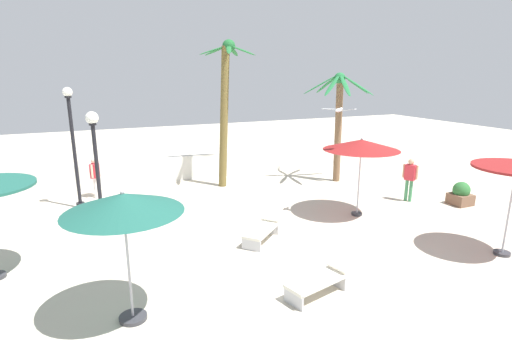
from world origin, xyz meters
TOP-DOWN VIEW (x-y plane):
  - ground_plane at (0.00, 0.00)m, footprint 56.00×56.00m
  - boundary_wall at (0.00, 9.35)m, footprint 25.20×0.30m
  - patio_umbrella_1 at (3.33, 2.41)m, footprint 2.46×2.46m
  - patio_umbrella_2 at (-4.37, -0.70)m, footprint 2.18×2.18m
  - palm_tree_0 at (0.58, 7.64)m, footprint 2.34×2.13m
  - palm_tree_1 at (5.22, 6.40)m, footprint 2.87×2.96m
  - lamp_post_0 at (-5.16, 6.97)m, footprint 0.32×0.32m
  - lamp_post_1 at (-4.56, 4.88)m, footprint 0.37×0.37m
  - lounge_chair_0 at (-0.37, 1.85)m, footprint 1.76×1.66m
  - lounge_chair_1 at (-0.43, -1.33)m, footprint 1.94×0.99m
  - guest_0 at (6.02, 2.89)m, footprint 0.38×0.50m
  - guest_1 at (-4.56, 8.11)m, footprint 0.37×0.51m
  - seagull_0 at (2.54, 2.63)m, footprint 0.64×1.09m
  - planter at (7.45, 1.80)m, footprint 0.70×0.70m

SIDE VIEW (x-z plane):
  - ground_plane at x=0.00m, z-range 0.00..0.00m
  - planter at x=7.45m, z-range -0.04..0.81m
  - lounge_chair_0 at x=-0.37m, z-range -0.02..0.81m
  - lounge_chair_1 at x=-0.43m, z-range -0.02..0.82m
  - boundary_wall at x=0.00m, z-range 0.00..1.08m
  - guest_1 at x=-4.56m, z-range 0.15..1.69m
  - guest_0 at x=6.02m, z-range 0.17..1.78m
  - lamp_post_1 at x=-4.56m, z-range 0.45..4.00m
  - patio_umbrella_2 at x=-4.37m, z-range 1.04..3.66m
  - lamp_post_0 at x=-5.16m, z-range 0.27..4.45m
  - patio_umbrella_1 at x=3.33m, z-range 1.07..3.70m
  - palm_tree_1 at x=5.22m, z-range 0.67..5.32m
  - seagull_0 at x=2.54m, z-range 3.45..3.59m
  - palm_tree_0 at x=0.58m, z-range 0.63..6.54m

